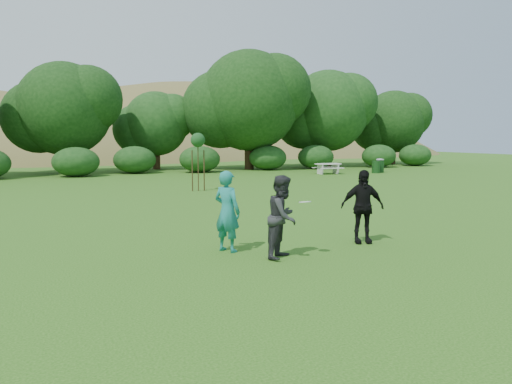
# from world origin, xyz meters

# --- Properties ---
(ground) EXTENTS (120.00, 120.00, 0.00)m
(ground) POSITION_xyz_m (0.00, 0.00, 0.00)
(ground) COLOR #19470C
(ground) RESTS_ON ground
(player_teal) EXTENTS (0.75, 0.82, 1.88)m
(player_teal) POSITION_xyz_m (-1.64, 0.85, 0.94)
(player_teal) COLOR #1A7872
(player_teal) RESTS_ON ground
(player_grey) EXTENTS (1.12, 1.11, 1.83)m
(player_grey) POSITION_xyz_m (-0.71, -0.19, 0.91)
(player_grey) COLOR #292A2C
(player_grey) RESTS_ON ground
(player_black) EXTENTS (1.17, 0.77, 1.84)m
(player_black) POSITION_xyz_m (1.79, 0.42, 0.92)
(player_black) COLOR black
(player_black) RESTS_ON ground
(trash_can_near) EXTENTS (0.60, 0.60, 0.90)m
(trash_can_near) POSITION_xyz_m (16.97, 20.40, 0.45)
(trash_can_near) COLOR #163D16
(trash_can_near) RESTS_ON ground
(frisbee) EXTENTS (0.27, 0.27, 0.07)m
(frisbee) POSITION_xyz_m (-0.26, -0.36, 1.24)
(frisbee) COLOR white
(frisbee) RESTS_ON ground
(sapling) EXTENTS (0.70, 0.70, 2.85)m
(sapling) POSITION_xyz_m (1.45, 13.67, 2.42)
(sapling) COLOR #3B2C17
(sapling) RESTS_ON ground
(picnic_table) EXTENTS (1.80, 1.48, 0.76)m
(picnic_table) POSITION_xyz_m (13.25, 20.98, 0.52)
(picnic_table) COLOR beige
(picnic_table) RESTS_ON ground
(trash_can_lidded) EXTENTS (0.60, 0.60, 1.05)m
(trash_can_lidded) POSITION_xyz_m (17.58, 20.75, 0.54)
(trash_can_lidded) COLOR #143715
(trash_can_lidded) RESTS_ON ground
(hillside) EXTENTS (150.00, 72.00, 52.00)m
(hillside) POSITION_xyz_m (-0.56, 68.45, -11.97)
(hillside) COLOR olive
(hillside) RESTS_ON ground
(tree_row) EXTENTS (53.92, 10.38, 9.62)m
(tree_row) POSITION_xyz_m (3.23, 28.68, 4.87)
(tree_row) COLOR #3A2616
(tree_row) RESTS_ON ground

